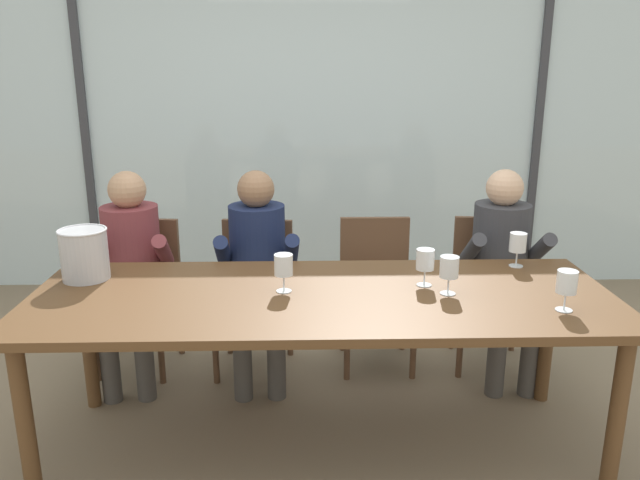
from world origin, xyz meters
The scene contains 19 objects.
ground centered at (0.00, 1.00, 0.00)m, with size 14.00×14.00×0.00m, color #847056.
window_glass_panel centered at (0.00, 2.30, 1.30)m, with size 7.80×0.03×2.60m, color silver.
window_mullion_left centered at (-1.76, 2.28, 1.30)m, with size 0.06×0.06×2.60m, color #38383D.
window_mullion_right centered at (1.76, 2.28, 1.30)m, with size 0.06×0.06×2.60m, color #38383D.
hillside_vineyard centered at (0.00, 6.26, 0.75)m, with size 13.80×2.40×1.50m, color #568942.
dining_table centered at (0.00, 0.00, 0.70)m, with size 2.60×0.96×0.76m.
chair_near_curtain centered at (-1.05, 0.92, 0.50)m, with size 0.48×0.48×0.86m.
chair_left_of_center centered at (-0.37, 0.87, 0.50)m, with size 0.48×0.48×0.86m.
chair_center centered at (0.35, 0.91, 0.50)m, with size 0.44×0.44×0.86m.
chair_right_of_center centered at (1.03, 0.90, 0.50)m, with size 0.49×0.49×0.86m.
person_maroon_top centered at (-1.06, 0.76, 0.67)m, with size 0.49×0.63×1.18m.
person_navy_polo centered at (-0.34, 0.76, 0.67)m, with size 0.48×0.62×1.18m.
person_charcoal_jacket centered at (1.06, 0.76, 0.67)m, with size 0.47×0.62×1.18m.
ice_bucket_primary centered at (-1.12, 0.23, 0.89)m, with size 0.23×0.23×0.25m.
wine_glass_by_left_taster centered at (-0.17, 0.03, 0.88)m, with size 0.08×0.08×0.17m.
wine_glass_near_bucket centered at (0.48, 0.10, 0.88)m, with size 0.08×0.08×0.17m.
wine_glass_center_pour centered at (0.99, 0.36, 0.88)m, with size 0.08×0.08×0.17m.
wine_glass_by_right_taster centered at (0.56, -0.02, 0.88)m, with size 0.08×0.08×0.17m.
wine_glass_spare_empty centered at (1.00, -0.22, 0.88)m, with size 0.08×0.08×0.17m.
Camera 1 is at (-0.08, -2.61, 1.76)m, focal length 34.98 mm.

